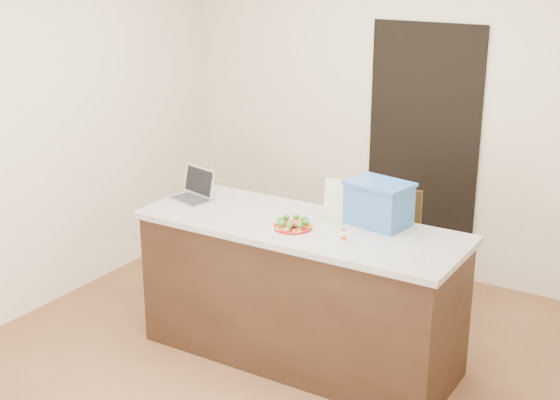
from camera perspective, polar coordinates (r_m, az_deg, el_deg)
The scene contains 16 objects.
ground at distance 5.00m, azimuth -0.04°, elevation -12.54°, with size 4.00×4.00×0.00m, color brown.
room_shell at distance 4.39m, azimuth -0.05°, elevation 5.90°, with size 4.00×4.00×4.00m.
doorway at distance 6.23m, azimuth 10.36°, elevation 3.49°, with size 0.90×0.02×2.00m, color black.
island at distance 4.97m, azimuth 1.48°, elevation -6.70°, with size 2.06×0.76×0.92m.
plate at distance 4.72m, azimuth 0.94°, elevation -1.98°, with size 0.24×0.24×0.02m.
meatballs at distance 4.71m, azimuth 0.98°, elevation -1.72°, with size 0.10×0.09×0.03m.
broccoli at distance 4.70m, azimuth 0.94°, elevation -1.55°, with size 0.20×0.20×0.03m.
pepper_rings at distance 4.71m, azimuth 0.94°, elevation -1.88°, with size 0.23×0.23×0.01m.
napkin at distance 4.75m, azimuth 0.57°, elevation -1.90°, with size 0.17×0.17×0.01m, color silver.
fork at distance 4.76m, azimuth 0.40°, elevation -1.77°, with size 0.08×0.13×0.00m.
knife at distance 4.72m, azimuth 0.76°, elevation -1.95°, with size 0.05×0.22×0.01m.
yogurt_bottle at distance 4.52m, azimuth 4.66°, elevation -2.64°, with size 0.04×0.04×0.08m.
laptop at distance 5.27m, azimuth -6.27°, elevation 0.69°, with size 0.33×0.30×0.21m.
leaflet at distance 4.83m, azimuth 4.25°, elevation 0.02°, with size 0.18×0.00×0.26m, color silver.
blue_box at distance 4.77m, azimuth 7.24°, elevation -0.23°, with size 0.42×0.34×0.27m.
chair at distance 5.56m, azimuth 7.73°, elevation -3.31°, with size 0.44×0.44×0.93m.
Camera 1 is at (2.25, -3.65, 2.57)m, focal length 50.00 mm.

